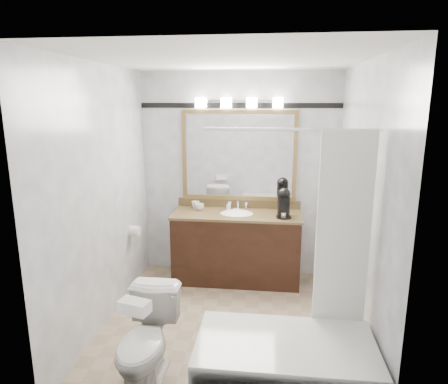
{
  "coord_description": "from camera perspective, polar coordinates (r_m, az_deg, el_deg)",
  "views": [
    {
      "loc": [
        0.39,
        -3.53,
        2.16
      ],
      "look_at": [
        -0.07,
        0.35,
        1.26
      ],
      "focal_mm": 32.0,
      "sensor_mm": 36.0,
      "label": 1
    }
  ],
  "objects": [
    {
      "name": "cup_right",
      "position": [
        4.95,
        -4.09,
        -1.85
      ],
      "size": [
        0.12,
        0.12,
        0.09
      ],
      "primitive_type": "imported",
      "rotation": [
        0.0,
        0.0,
        -0.32
      ],
      "color": "white",
      "rests_on": "vanity"
    },
    {
      "name": "tissue_box",
      "position": [
        2.93,
        -12.68,
        -15.67
      ],
      "size": [
        0.24,
        0.17,
        0.09
      ],
      "primitive_type": "cube",
      "rotation": [
        0.0,
        0.0,
        -0.26
      ],
      "color": "white",
      "rests_on": "toilet"
    },
    {
      "name": "toilet",
      "position": [
        3.3,
        -11.08,
        -20.28
      ],
      "size": [
        0.41,
        0.72,
        0.73
      ],
      "primitive_type": "imported",
      "rotation": [
        0.0,
        0.0,
        -0.01
      ],
      "color": "white",
      "rests_on": "ground"
    },
    {
      "name": "vanity",
      "position": [
        4.88,
        1.79,
        -7.65
      ],
      "size": [
        1.53,
        0.58,
        0.97
      ],
      "color": "black",
      "rests_on": "ground"
    },
    {
      "name": "cup_left",
      "position": [
        4.89,
        -3.5,
        -2.11
      ],
      "size": [
        0.13,
        0.13,
        0.08
      ],
      "primitive_type": "imported",
      "rotation": [
        0.0,
        0.0,
        0.32
      ],
      "color": "white",
      "rests_on": "vanity"
    },
    {
      "name": "mirror",
      "position": [
        4.87,
        2.15,
        5.18
      ],
      "size": [
        1.4,
        0.04,
        1.1
      ],
      "color": "olive",
      "rests_on": "room"
    },
    {
      "name": "tp_roll",
      "position": [
        4.7,
        -12.64,
        -5.46
      ],
      "size": [
        0.11,
        0.12,
        0.12
      ],
      "primitive_type": "cylinder",
      "rotation": [
        0.0,
        1.57,
        0.0
      ],
      "color": "white",
      "rests_on": "room"
    },
    {
      "name": "room",
      "position": [
        3.67,
        0.48,
        -1.39
      ],
      "size": [
        2.42,
        2.62,
        2.52
      ],
      "color": "tan",
      "rests_on": "ground"
    },
    {
      "name": "soap_bar",
      "position": [
        4.86,
        1.77,
        -2.53
      ],
      "size": [
        0.07,
        0.05,
        0.02
      ],
      "primitive_type": "cube",
      "rotation": [
        0.0,
        0.0,
        -0.06
      ],
      "color": "beige",
      "rests_on": "vanity"
    },
    {
      "name": "soap_bottle_a",
      "position": [
        4.87,
        0.66,
        -2.01
      ],
      "size": [
        0.05,
        0.05,
        0.1
      ],
      "primitive_type": "imported",
      "rotation": [
        0.0,
        0.0,
        -0.13
      ],
      "color": "white",
      "rests_on": "vanity"
    },
    {
      "name": "accent_stripe",
      "position": [
        4.84,
        2.22,
        12.25
      ],
      "size": [
        2.4,
        0.01,
        0.06
      ],
      "primitive_type": "cube",
      "color": "black",
      "rests_on": "room"
    },
    {
      "name": "coffee_maker",
      "position": [
        4.62,
        8.54,
        -1.42
      ],
      "size": [
        0.17,
        0.22,
        0.33
      ],
      "rotation": [
        0.0,
        0.0,
        -0.01
      ],
      "color": "black",
      "rests_on": "vanity"
    },
    {
      "name": "vanity_light_bar",
      "position": [
        4.78,
        2.16,
        12.64
      ],
      "size": [
        1.02,
        0.14,
        0.12
      ],
      "color": "silver",
      "rests_on": "room"
    },
    {
      "name": "bathtub",
      "position": [
        3.24,
        9.13,
        -22.68
      ],
      "size": [
        1.3,
        0.75,
        1.96
      ],
      "color": "white",
      "rests_on": "ground"
    }
  ]
}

